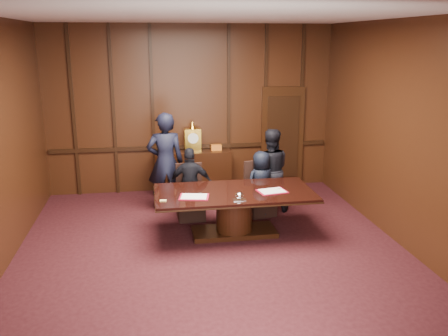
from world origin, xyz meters
name	(u,v)px	position (x,y,z in m)	size (l,w,h in m)	color
room	(217,144)	(0.07, 0.14, 1.72)	(7.00, 7.04, 3.50)	black
sideboard	(193,170)	(0.00, 3.26, 0.49)	(1.60, 0.45, 1.54)	black
conference_table	(234,206)	(0.45, 0.86, 0.51)	(2.62, 1.32, 0.76)	black
folder_left	(194,197)	(-0.23, 0.66, 0.77)	(0.51, 0.41, 0.02)	maroon
folder_right	(272,191)	(1.06, 0.74, 0.77)	(0.51, 0.41, 0.02)	maroon
inkstand	(240,197)	(0.45, 0.41, 0.81)	(0.20, 0.14, 0.12)	white
notepad	(163,201)	(-0.73, 0.55, 0.77)	(0.10, 0.07, 0.01)	#D5B868
chair_left	(191,203)	(-0.20, 1.74, 0.29)	(0.50, 0.50, 0.99)	black
chair_right	(260,199)	(1.10, 1.74, 0.29)	(0.57, 0.57, 0.99)	black
signatory_left	(191,184)	(-0.20, 1.66, 0.67)	(0.78, 0.33, 1.33)	black
signatory_right	(261,184)	(1.10, 1.66, 0.61)	(0.60, 0.39, 1.23)	black
witness_left	(165,162)	(-0.62, 2.21, 0.95)	(0.69, 0.45, 1.90)	black
witness_right	(270,170)	(1.33, 1.93, 0.79)	(0.77, 0.60, 1.58)	black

